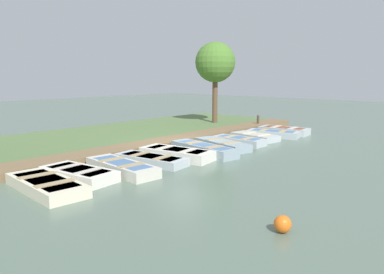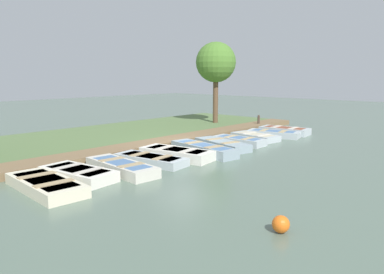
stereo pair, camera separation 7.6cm
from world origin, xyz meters
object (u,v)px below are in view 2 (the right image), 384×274
object	(u,v)px
rowboat_3	(151,159)
rowboat_4	(177,154)
rowboat_6	(222,144)
rowboat_8	(255,137)
rowboat_5	(203,149)
mooring_post_far	(259,121)
park_tree_left	(216,63)
rowboat_0	(46,185)
rowboat_10	(285,130)
rowboat_7	(239,141)
rowboat_1	(78,174)
buoy	(281,224)
rowboat_2	(121,167)
rowboat_9	(273,134)

from	to	relation	value
rowboat_3	rowboat_4	xyz separation A→B (m)	(0.13, 1.32, 0.05)
rowboat_6	rowboat_8	size ratio (longest dim) A/B	1.18
rowboat_8	rowboat_4	bearing A→B (deg)	-80.05
rowboat_5	rowboat_6	xyz separation A→B (m)	(-0.15, 1.55, -0.03)
mooring_post_far	park_tree_left	bearing A→B (deg)	-162.97
rowboat_0	mooring_post_far	bearing A→B (deg)	102.53
rowboat_4	park_tree_left	bearing A→B (deg)	111.06
rowboat_10	mooring_post_far	size ratio (longest dim) A/B	3.35
rowboat_3	rowboat_5	xyz separation A→B (m)	(0.32, 2.81, 0.05)
rowboat_8	rowboat_7	bearing A→B (deg)	-76.61
rowboat_1	rowboat_7	world-z (taller)	rowboat_1
rowboat_0	buoy	bearing A→B (deg)	19.87
rowboat_7	buoy	bearing A→B (deg)	-51.51
rowboat_2	rowboat_10	world-z (taller)	rowboat_10
rowboat_1	rowboat_10	size ratio (longest dim) A/B	0.98
rowboat_7	mooring_post_far	world-z (taller)	mooring_post_far
rowboat_6	buoy	distance (m)	9.64
rowboat_6	rowboat_9	xyz separation A→B (m)	(0.08, 4.61, -0.01)
rowboat_5	rowboat_9	distance (m)	6.16
rowboat_2	rowboat_10	xyz separation A→B (m)	(-0.01, 11.91, 0.01)
rowboat_8	rowboat_10	bearing A→B (deg)	94.86
rowboat_8	mooring_post_far	bearing A→B (deg)	128.82
rowboat_6	rowboat_10	size ratio (longest dim) A/B	1.12
rowboat_3	rowboat_8	bearing A→B (deg)	81.83
rowboat_7	rowboat_9	distance (m)	3.20
rowboat_0	rowboat_7	distance (m)	10.20
rowboat_0	rowboat_1	distance (m)	1.37
rowboat_5	rowboat_8	bearing A→B (deg)	102.64
rowboat_5	buoy	world-z (taller)	rowboat_5
park_tree_left	rowboat_1	bearing A→B (deg)	-69.61
rowboat_3	rowboat_6	distance (m)	4.36
rowboat_1	rowboat_2	size ratio (longest dim) A/B	0.86
rowboat_10	rowboat_9	bearing A→B (deg)	-93.67
rowboat_1	rowboat_10	world-z (taller)	rowboat_10
rowboat_2	mooring_post_far	distance (m)	13.24
rowboat_1	rowboat_5	bearing A→B (deg)	79.02
rowboat_0	rowboat_4	xyz separation A→B (m)	(-0.13, 5.74, 0.03)
rowboat_6	rowboat_9	bearing A→B (deg)	102.74
rowboat_7	buoy	distance (m)	10.70
rowboat_5	park_tree_left	world-z (taller)	park_tree_left
rowboat_2	rowboat_8	size ratio (longest dim) A/B	1.21
rowboat_7	rowboat_9	size ratio (longest dim) A/B	0.89
rowboat_8	rowboat_10	size ratio (longest dim) A/B	0.95
rowboat_3	park_tree_left	bearing A→B (deg)	108.08
rowboat_0	rowboat_8	size ratio (longest dim) A/B	1.19
rowboat_4	rowboat_10	world-z (taller)	rowboat_4
rowboat_3	rowboat_10	bearing A→B (deg)	80.74
rowboat_2	rowboat_6	distance (m)	5.94
rowboat_4	rowboat_8	world-z (taller)	rowboat_4
rowboat_6	rowboat_0	bearing A→B (deg)	-75.69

